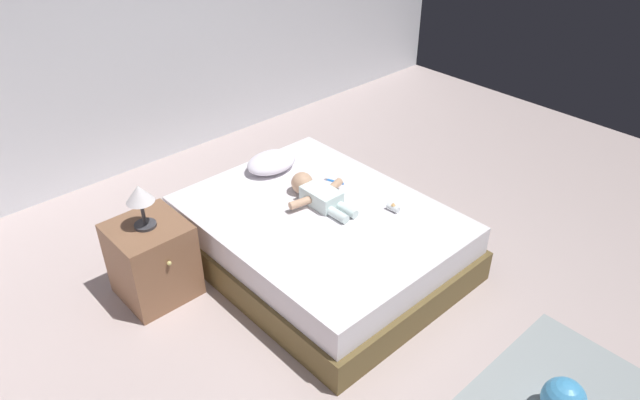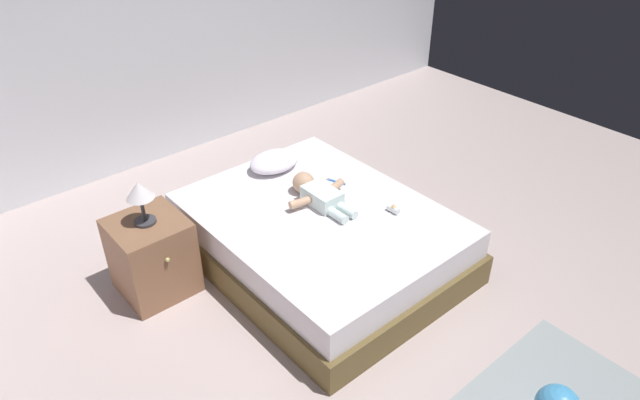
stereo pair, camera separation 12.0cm
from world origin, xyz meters
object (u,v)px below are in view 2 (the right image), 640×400
at_px(nightstand, 152,256).
at_px(lamp, 140,194).
at_px(baby_bottle, 393,209).
at_px(bed, 320,238).
at_px(baby, 317,193).
at_px(toothbrush, 336,181).
at_px(pillow, 274,161).

xyz_separation_m(nightstand, lamp, (0.00, 0.00, 0.50)).
relative_size(nightstand, baby_bottle, 6.00).
bearing_deg(bed, baby_bottle, -40.82).
relative_size(baby, lamp, 1.92).
height_order(bed, toothbrush, toothbrush).
xyz_separation_m(bed, baby_bottle, (0.39, -0.33, 0.25)).
height_order(toothbrush, nightstand, nightstand).
distance_m(baby, toothbrush, 0.30).
height_order(baby, baby_bottle, baby).
relative_size(pillow, baby_bottle, 4.48).
xyz_separation_m(bed, lamp, (-1.05, 0.51, 0.56)).
height_order(toothbrush, baby_bottle, baby_bottle).
bearing_deg(nightstand, lamp, 90.00).
height_order(bed, pillow, pillow).
xyz_separation_m(pillow, toothbrush, (0.23, -0.46, -0.06)).
bearing_deg(lamp, nightstand, -90.00).
bearing_deg(nightstand, pillow, 8.77).
height_order(toothbrush, lamp, lamp).
distance_m(baby, lamp, 1.22).
relative_size(pillow, toothbrush, 2.75).
height_order(baby, lamp, lamp).
relative_size(lamp, baby_bottle, 3.30).
xyz_separation_m(baby, toothbrush, (0.27, 0.11, -0.06)).
distance_m(toothbrush, baby_bottle, 0.56).
bearing_deg(nightstand, toothbrush, -11.50).
bearing_deg(lamp, bed, -26.03).
distance_m(pillow, baby, 0.57).
relative_size(baby, baby_bottle, 6.33).
distance_m(baby, baby_bottle, 0.55).
height_order(lamp, baby_bottle, lamp).
xyz_separation_m(toothbrush, lamp, (-1.40, 0.28, 0.33)).
xyz_separation_m(toothbrush, nightstand, (-1.40, 0.28, -0.17)).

